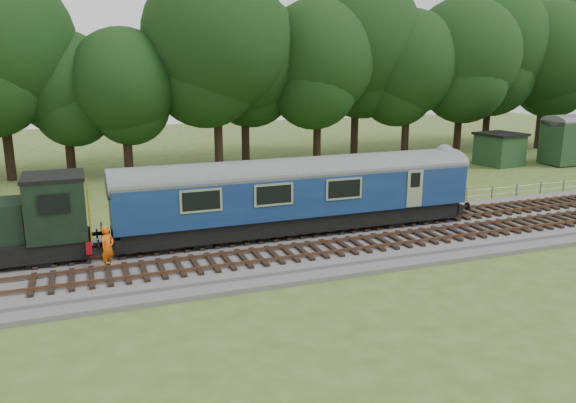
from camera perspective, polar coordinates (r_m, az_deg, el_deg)
name	(u,v)px	position (r m, az deg, el deg)	size (l,w,h in m)	color
ground	(393,237)	(29.33, 10.58, -3.56)	(120.00, 120.00, 0.00)	#43561F
ballast	(393,234)	(29.28, 10.60, -3.23)	(70.00, 7.00, 0.35)	#4C4C4F
track_north	(379,222)	(30.37, 9.26, -2.08)	(67.20, 2.40, 0.21)	black
track_south	(410,238)	(27.92, 12.30, -3.64)	(67.20, 2.40, 0.21)	black
fence	(353,215)	(33.10, 6.59, -1.41)	(64.00, 0.12, 1.00)	#6B6054
tree_line	(261,166)	(48.94, -2.74, 3.62)	(70.00, 8.00, 18.00)	black
dmu_railcar	(299,189)	(27.86, 1.11, 1.31)	(18.05, 2.86, 3.88)	black
worker	(108,247)	(24.41, -17.86, -4.46)	(0.67, 0.44, 1.83)	#EC5D0C
shed	(500,149)	(52.43, 20.69, 5.02)	(3.95, 3.95, 2.83)	#1B3C1F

